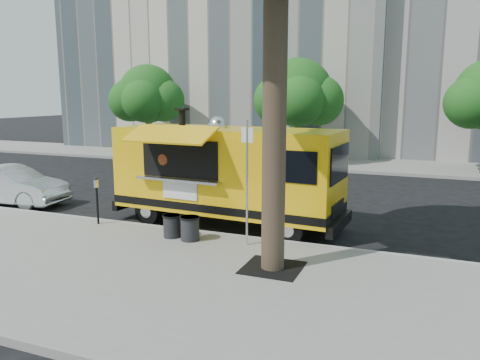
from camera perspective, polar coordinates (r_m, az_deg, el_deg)
The scene contains 13 objects.
ground at distance 13.39m, azimuth -3.01°, elevation -5.80°, with size 120.00×120.00×0.00m, color black.
sidewalk at distance 10.07m, azimuth -12.75°, elevation -11.12°, with size 60.00×6.00×0.15m, color gray.
curb at distance 12.57m, azimuth -4.79°, elevation -6.55°, with size 60.00×0.14×0.16m, color #999993.
far_sidewalk at distance 26.01m, azimuth 9.51°, elevation 2.11°, with size 60.00×5.00×0.15m, color gray.
tree_well at distance 9.97m, azimuth 3.98°, elevation -10.62°, with size 1.20×1.20×0.02m, color black.
far_tree_a at distance 28.50m, azimuth -11.18°, elevation 10.23°, with size 3.42×3.42×5.36m.
far_tree_b at distance 25.21m, azimuth 7.12°, elevation 10.49°, with size 3.60×3.60×5.50m.
sign_post at distance 11.00m, azimuth 0.87°, elevation 0.55°, with size 0.28×0.06×3.00m.
parking_meter at distance 13.59m, azimuth -17.06°, elevation -1.74°, with size 0.11×0.11×1.33m.
food_truck at distance 13.28m, azimuth -1.77°, elevation 0.97°, with size 6.85×3.33×3.32m.
sedan at distance 17.84m, azimuth -26.21°, elevation -0.63°, with size 1.39×4.00×1.32m, color silver.
trash_bin_left at distance 12.05m, azimuth -8.28°, elevation -5.47°, with size 0.48×0.48×0.57m.
trash_bin_right at distance 11.73m, azimuth -6.12°, elevation -5.80°, with size 0.50×0.50×0.60m.
Camera 1 is at (5.41, -11.68, 3.71)m, focal length 35.00 mm.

